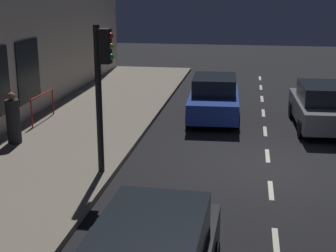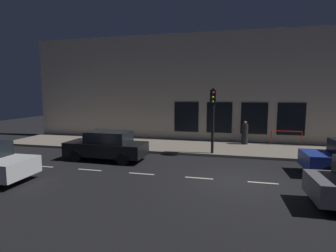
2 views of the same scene
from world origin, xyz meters
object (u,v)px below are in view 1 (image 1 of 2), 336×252
at_px(pedestrian_0, 13,120).
at_px(traffic_light, 102,76).
at_px(parked_car_1, 214,98).
at_px(parked_car_3, 322,106).

bearing_deg(pedestrian_0, traffic_light, 11.74).
distance_m(parked_car_1, parked_car_3, 3.87).
xyz_separation_m(parked_car_3, pedestrian_0, (9.58, 3.74, 0.07)).
bearing_deg(parked_car_3, parked_car_1, 166.90).
height_order(parked_car_3, pedestrian_0, pedestrian_0).
bearing_deg(pedestrian_0, parked_car_3, 62.55).
relative_size(traffic_light, pedestrian_0, 2.38).
distance_m(traffic_light, pedestrian_0, 4.33).
distance_m(parked_car_1, pedestrian_0, 7.32).
xyz_separation_m(traffic_light, pedestrian_0, (3.43, -1.94, -1.79)).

